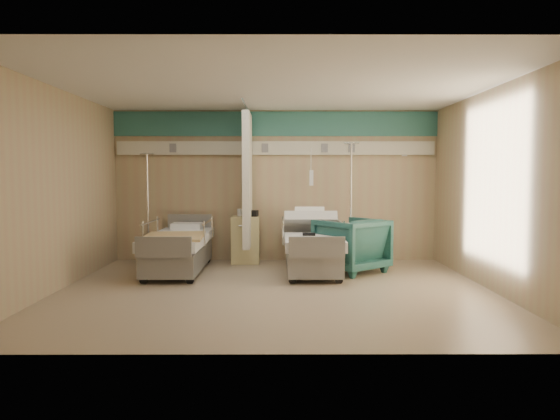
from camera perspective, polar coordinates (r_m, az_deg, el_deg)
The scene contains 13 objects.
ground at distance 7.04m, azimuth -0.58°, elevation -9.13°, with size 6.00×5.00×0.00m, color gray.
room_walls at distance 7.11m, azimuth -0.83°, elevation 6.12°, with size 6.04×5.04×2.82m.
bed_right at distance 8.27m, azimuth 3.66°, elevation -4.94°, with size 1.00×2.16×0.63m, color silver, non-canonical shape.
bed_left at distance 8.42m, azimuth -11.52°, elevation -4.86°, with size 1.00×2.16×0.63m, color silver, non-canonical shape.
bedside_cabinet at distance 9.15m, azimuth -3.94°, elevation -3.38°, with size 0.50×0.48×0.85m, color #D2C583.
visitor_armchair at distance 8.33m, azimuth 8.13°, elevation -3.98°, with size 0.96×0.98×0.90m, color #20524C.
waffle_blanket at distance 8.25m, azimuth 8.27°, elevation -0.68°, with size 0.63×0.56×0.07m, color white.
iv_stand_right at distance 9.12m, azimuth 8.07°, elevation -3.29°, with size 0.39×0.39×2.19m.
iv_stand_left at distance 9.31m, azimuth -14.79°, elevation -3.48°, with size 0.36×0.36×1.99m.
call_remote at distance 8.02m, azimuth 3.33°, elevation -2.78°, with size 0.20×0.09×0.04m, color black.
tan_blanket at distance 7.92m, azimuth -12.01°, elevation -2.98°, with size 0.89×1.12×0.04m, color tan.
toiletry_bag at distance 9.07m, azimuth -3.20°, elevation -0.39°, with size 0.21×0.13×0.11m, color black.
white_cup at distance 9.17m, azimuth -4.62°, elevation -0.28°, with size 0.09×0.09×0.13m, color white.
Camera 1 is at (0.05, -6.85, 1.60)m, focal length 32.00 mm.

